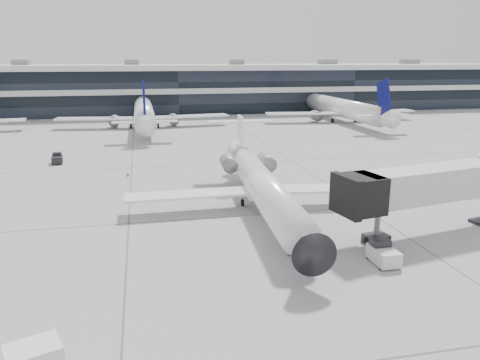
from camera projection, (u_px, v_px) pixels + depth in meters
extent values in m
plane|color=gray|center=(252.00, 215.00, 38.99)|extent=(220.00, 220.00, 0.00)
cube|color=black|center=(175.00, 90.00, 115.34)|extent=(170.00, 22.00, 10.00)
cylinder|color=white|center=(263.00, 187.00, 39.23)|extent=(3.93, 23.19, 2.60)
cone|color=black|center=(307.00, 246.00, 26.91)|extent=(2.75, 2.84, 2.60)
cone|color=white|center=(240.00, 153.00, 51.67)|extent=(2.64, 3.22, 2.47)
cube|color=white|center=(188.00, 194.00, 39.41)|extent=(10.61, 2.63, 0.21)
cube|color=white|center=(330.00, 188.00, 41.23)|extent=(10.81, 3.83, 0.21)
cylinder|color=slate|center=(228.00, 163.00, 46.40)|extent=(1.63, 3.35, 1.44)
cylinder|color=slate|center=(266.00, 162.00, 46.96)|extent=(1.63, 3.35, 1.44)
cube|color=white|center=(240.00, 136.00, 50.61)|extent=(0.41, 2.51, 4.33)
cube|color=white|center=(240.00, 121.00, 50.59)|extent=(7.00, 1.94, 0.15)
cylinder|color=black|center=(290.00, 251.00, 30.98)|extent=(0.20, 0.55, 0.54)
cylinder|color=black|center=(242.00, 202.00, 41.34)|extent=(0.27, 0.63, 0.62)
cylinder|color=black|center=(274.00, 201.00, 41.76)|extent=(0.27, 0.63, 0.62)
cube|color=#A5A7AA|center=(435.00, 183.00, 34.00)|extent=(12.91, 4.91, 2.35)
cube|color=black|center=(361.00, 194.00, 31.55)|extent=(2.86, 3.29, 2.53)
cylinder|color=slate|center=(377.00, 226.00, 32.78)|extent=(0.40, 0.40, 2.53)
cube|color=black|center=(376.00, 239.00, 33.01)|extent=(1.84, 1.55, 0.63)
cube|color=silver|center=(384.00, 255.00, 29.64)|extent=(1.35, 2.27, 0.93)
cube|color=black|center=(380.00, 243.00, 29.97)|extent=(1.14, 0.93, 0.52)
cylinder|color=black|center=(369.00, 256.00, 30.39)|extent=(0.19, 0.45, 0.45)
cylinder|color=black|center=(385.00, 254.00, 30.62)|extent=(0.19, 0.45, 0.45)
cylinder|color=black|center=(381.00, 266.00, 28.83)|extent=(0.19, 0.45, 0.45)
cylinder|color=black|center=(398.00, 265.00, 29.06)|extent=(0.19, 0.45, 0.45)
cone|color=#F2590C|center=(128.00, 174.00, 51.72)|extent=(0.33, 0.33, 0.52)
cube|color=#F2590C|center=(128.00, 176.00, 51.78)|extent=(0.45, 0.45, 0.03)
cube|color=black|center=(57.00, 159.00, 57.95)|extent=(1.39, 2.16, 0.84)
cube|color=black|center=(57.00, 154.00, 58.24)|extent=(1.10, 0.93, 0.47)
cylinder|color=black|center=(54.00, 161.00, 58.57)|extent=(0.20, 0.43, 0.41)
cylinder|color=black|center=(62.00, 160.00, 58.86)|extent=(0.20, 0.43, 0.41)
cylinder|color=black|center=(53.00, 163.00, 57.18)|extent=(0.20, 0.43, 0.41)
cylinder|color=black|center=(62.00, 163.00, 57.47)|extent=(0.20, 0.43, 0.41)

